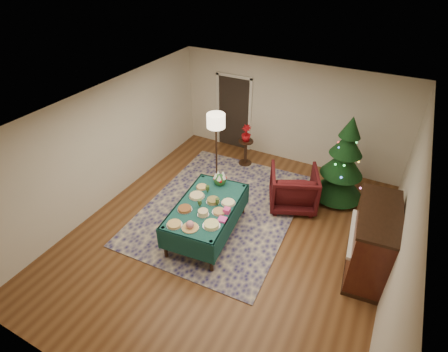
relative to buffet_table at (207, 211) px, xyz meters
The scene contains 26 objects.
room_shell 0.86m from the buffet_table, 19.67° to the left, with size 7.00×7.00×7.00m.
doorway 3.85m from the buffet_table, 108.11° to the left, with size 1.08×0.04×2.16m.
rug 1.06m from the buffet_table, 99.27° to the left, with size 3.20×4.20×0.02m, color #18144D.
buffet_table is the anchor object (origin of this frame).
platter_0 0.83m from the buffet_table, 106.42° to the right, with size 0.30×0.30×0.05m.
platter_1 0.75m from the buffet_table, 84.22° to the right, with size 0.32×0.32×0.16m.
platter_2 0.64m from the buffet_table, 51.69° to the right, with size 0.33×0.33×0.06m.
platter_3 0.47m from the buffet_table, 132.84° to the right, with size 0.30×0.30×0.05m.
platter_4 0.36m from the buffet_table, 72.08° to the right, with size 0.23×0.23×0.10m.
platter_5 0.38m from the buffet_table, 14.57° to the right, with size 0.27×0.27×0.04m.
platter_6 0.38m from the buffet_table, 155.44° to the left, with size 0.33×0.33×0.05m.
platter_7 0.24m from the buffet_table, 63.95° to the left, with size 0.28×0.28×0.07m.
platter_8 0.47m from the buffet_table, 34.38° to the left, with size 0.29×0.29×0.04m.
platter_9 0.61m from the buffet_table, 129.52° to the left, with size 0.25×0.25×0.04m.
goblet_0 0.46m from the buffet_table, 116.27° to the left, with size 0.08×0.08×0.18m.
goblet_1 0.33m from the buffet_table, 20.64° to the left, with size 0.08×0.08×0.18m.
goblet_2 0.28m from the buffet_table, 123.42° to the right, with size 0.08×0.08×0.18m.
napkin_stack 0.58m from the buffet_table, 27.71° to the right, with size 0.15×0.15×0.04m, color #E840A9.
gift_box 0.51m from the buffet_table, ahead, with size 0.12×0.12×0.10m, color #DC3D84.
centerpiece 0.81m from the buffet_table, 97.53° to the left, with size 0.27×0.28×0.32m.
armchair 2.13m from the buffet_table, 53.91° to the left, with size 1.01×0.95×1.04m, color #3D0D0F.
floor_lamp 2.21m from the buffet_table, 112.93° to the left, with size 0.44×0.44×1.80m.
side_table 2.90m from the buffet_table, 98.81° to the left, with size 0.40×0.40×0.71m.
potted_plant 2.90m from the buffet_table, 98.81° to the left, with size 0.25×0.45×0.25m, color #9D0B10.
christmas_tree 3.27m from the buffet_table, 49.64° to the left, with size 1.20×1.20×2.10m.
piano 3.11m from the buffet_table, 10.10° to the left, with size 0.88×1.63×1.36m.
Camera 1 is at (2.37, -4.75, 5.13)m, focal length 28.00 mm.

